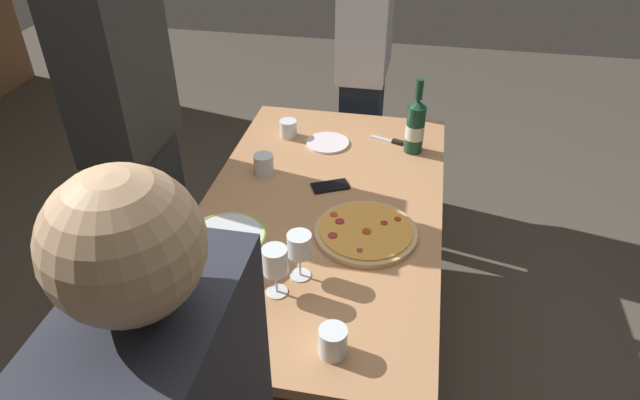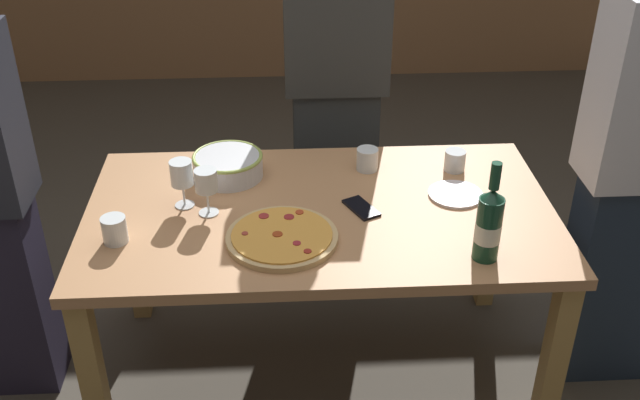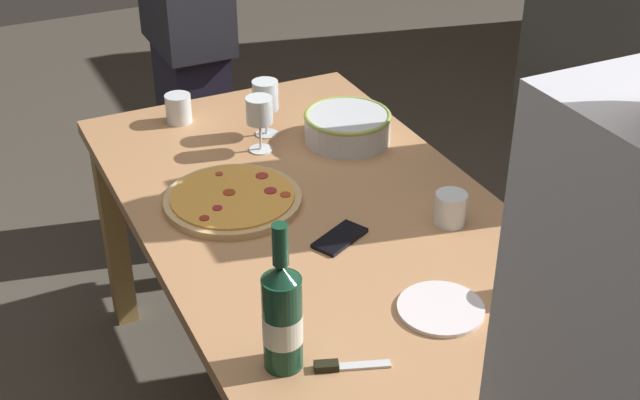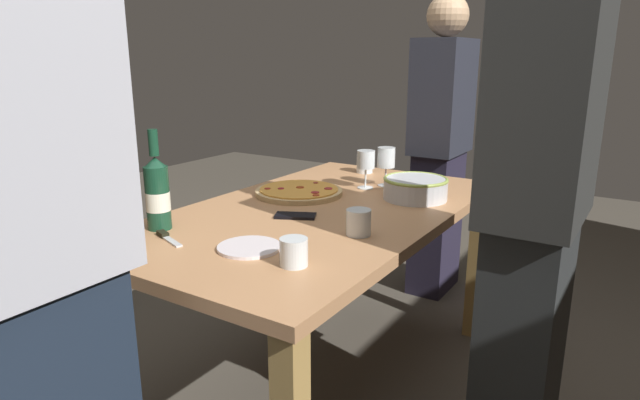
% 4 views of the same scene
% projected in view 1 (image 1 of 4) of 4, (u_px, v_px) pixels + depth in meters
% --- Properties ---
extents(ground_plane, '(8.00, 8.00, 0.00)m').
position_uv_depth(ground_plane, '(320.00, 342.00, 2.51)').
color(ground_plane, '#4D463C').
extents(dining_table, '(1.60, 0.90, 0.75)m').
position_uv_depth(dining_table, '(320.00, 227.00, 2.13)').
color(dining_table, tan).
rests_on(dining_table, ground).
extents(pizza, '(0.36, 0.36, 0.03)m').
position_uv_depth(pizza, '(366.00, 232.00, 1.93)').
color(pizza, tan).
rests_on(pizza, dining_table).
extents(serving_bowl, '(0.26, 0.26, 0.09)m').
position_uv_depth(serving_bowl, '(228.00, 244.00, 1.83)').
color(serving_bowl, silver).
rests_on(serving_bowl, dining_table).
extents(wine_bottle, '(0.08, 0.08, 0.33)m').
position_uv_depth(wine_bottle, '(415.00, 125.00, 2.35)').
color(wine_bottle, '#153F2A').
rests_on(wine_bottle, dining_table).
extents(wine_glass_near_pizza, '(0.08, 0.08, 0.17)m').
position_uv_depth(wine_glass_near_pizza, '(275.00, 263.00, 1.64)').
color(wine_glass_near_pizza, white).
rests_on(wine_glass_near_pizza, dining_table).
extents(wine_glass_by_bottle, '(0.08, 0.08, 0.17)m').
position_uv_depth(wine_glass_by_bottle, '(299.00, 246.00, 1.70)').
color(wine_glass_by_bottle, white).
rests_on(wine_glass_by_bottle, dining_table).
extents(cup_amber, '(0.08, 0.08, 0.08)m').
position_uv_depth(cup_amber, '(264.00, 164.00, 2.25)').
color(cup_amber, white).
rests_on(cup_amber, dining_table).
extents(cup_ceramic, '(0.08, 0.08, 0.09)m').
position_uv_depth(cup_ceramic, '(333.00, 342.00, 1.50)').
color(cup_ceramic, white).
rests_on(cup_ceramic, dining_table).
extents(cup_spare, '(0.08, 0.08, 0.08)m').
position_uv_depth(cup_spare, '(288.00, 129.00, 2.51)').
color(cup_spare, white).
rests_on(cup_spare, dining_table).
extents(side_plate, '(0.19, 0.19, 0.01)m').
position_uv_depth(side_plate, '(328.00, 143.00, 2.47)').
color(side_plate, white).
rests_on(side_plate, dining_table).
extents(cell_phone, '(0.13, 0.16, 0.01)m').
position_uv_depth(cell_phone, '(330.00, 186.00, 2.18)').
color(cell_phone, black).
rests_on(cell_phone, dining_table).
extents(pizza_knife, '(0.07, 0.15, 0.02)m').
position_uv_depth(pizza_knife, '(391.00, 141.00, 2.48)').
color(pizza_knife, silver).
rests_on(pizza_knife, dining_table).
extents(person_host, '(0.43, 0.24, 1.77)m').
position_uv_depth(person_host, '(132.00, 138.00, 2.20)').
color(person_host, '#282B2C').
rests_on(person_host, ground).
extents(person_guest_left, '(0.45, 0.24, 1.72)m').
position_uv_depth(person_guest_left, '(364.00, 67.00, 2.90)').
color(person_guest_left, '#1C2738').
rests_on(person_guest_left, ground).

